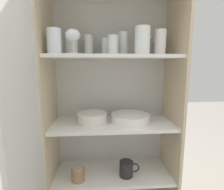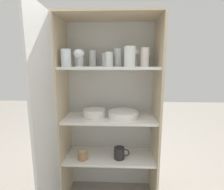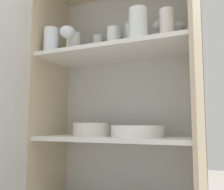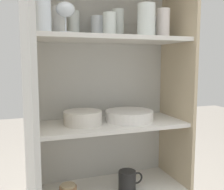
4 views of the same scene
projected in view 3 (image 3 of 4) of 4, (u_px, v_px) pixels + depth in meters
cupboard_back_panel at (127, 130)px, 1.41m from camera, size 0.80×0.02×1.53m
cupboard_side_left at (50, 130)px, 1.42m from camera, size 0.02×0.35×1.53m
cupboard_side_right at (200, 131)px, 1.10m from camera, size 0.02×0.35×1.53m
shelf_board_middle at (115, 139)px, 1.25m from camera, size 0.76×0.31×0.02m
shelf_board_upper at (115, 53)px, 1.30m from camera, size 0.76×0.31×0.02m
tumbler_glass_0 at (115, 45)px, 1.38m from camera, size 0.08×0.08×0.11m
tumbler_glass_1 at (131, 38)px, 1.32m from camera, size 0.06×0.06×0.14m
tumbler_glass_2 at (167, 25)px, 1.16m from camera, size 0.07×0.07×0.14m
tumbler_glass_3 at (114, 39)px, 1.29m from camera, size 0.06×0.06×0.11m
tumbler_glass_4 at (73, 45)px, 1.41m from camera, size 0.08×0.08×0.12m
tumbler_glass_5 at (138, 25)px, 1.16m from camera, size 0.08×0.08×0.15m
tumbler_glass_6 at (98, 47)px, 1.47m from camera, size 0.06×0.06×0.13m
tumbler_glass_7 at (51, 41)px, 1.35m from camera, size 0.08×0.08×0.13m
wine_glass_0 at (67, 33)px, 1.32m from camera, size 0.08×0.08×0.13m
wine_glass_1 at (160, 28)px, 1.27m from camera, size 0.07×0.07×0.14m
wine_glass_2 at (178, 29)px, 1.26m from camera, size 0.07×0.07×0.13m
plate_stack_white at (138, 131)px, 1.21m from camera, size 0.25×0.25×0.05m
mixing_bowl_large at (92, 129)px, 1.32m from camera, size 0.19×0.19×0.07m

